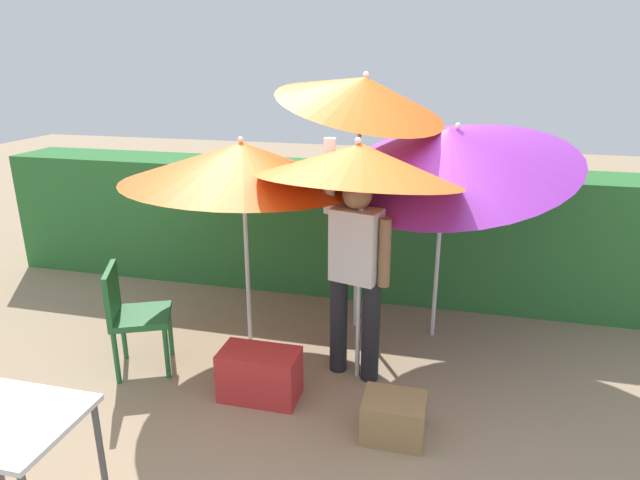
# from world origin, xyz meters

# --- Properties ---
(ground_plane) EXTENTS (24.00, 24.00, 0.00)m
(ground_plane) POSITION_xyz_m (0.00, 0.00, 0.00)
(ground_plane) COLOR #9E8466
(hedge_row) EXTENTS (8.00, 0.70, 1.36)m
(hedge_row) POSITION_xyz_m (0.00, 1.98, 0.68)
(hedge_row) COLOR #2D7033
(hedge_row) RESTS_ON ground_plane
(umbrella_rainbow) EXTENTS (2.14, 2.08, 2.26)m
(umbrella_rainbow) POSITION_xyz_m (0.92, 1.04, 1.72)
(umbrella_rainbow) COLOR silver
(umbrella_rainbow) RESTS_ON ground_plane
(umbrella_orange) EXTENTS (1.96, 1.96, 1.85)m
(umbrella_orange) POSITION_xyz_m (-0.72, 0.57, 1.61)
(umbrella_orange) COLOR silver
(umbrella_orange) RESTS_ON ground_plane
(umbrella_yellow) EXTENTS (1.51, 1.52, 1.98)m
(umbrella_yellow) POSITION_xyz_m (0.31, 0.23, 1.73)
(umbrella_yellow) COLOR silver
(umbrella_yellow) RESTS_ON ground_plane
(umbrella_navy) EXTENTS (1.53, 1.48, 2.53)m
(umbrella_navy) POSITION_xyz_m (0.17, 1.11, 2.15)
(umbrella_navy) COLOR silver
(umbrella_navy) RESTS_ON ground_plane
(person_vendor) EXTENTS (0.55, 0.31, 1.88)m
(person_vendor) POSITION_xyz_m (0.29, 0.25, 0.93)
(person_vendor) COLOR black
(person_vendor) RESTS_ON ground_plane
(chair_plastic) EXTENTS (0.58, 0.58, 0.89)m
(chair_plastic) POSITION_xyz_m (-1.44, -0.11, 0.51)
(chair_plastic) COLOR #236633
(chair_plastic) RESTS_ON ground_plane
(cooler_box) EXTENTS (0.58, 0.32, 0.38)m
(cooler_box) POSITION_xyz_m (-0.33, -0.24, 0.19)
(cooler_box) COLOR red
(cooler_box) RESTS_ON ground_plane
(crate_cardboard) EXTENTS (0.41, 0.33, 0.29)m
(crate_cardboard) POSITION_xyz_m (0.69, -0.45, 0.15)
(crate_cardboard) COLOR #9E7A4C
(crate_cardboard) RESTS_ON ground_plane
(folding_table) EXTENTS (0.80, 0.60, 0.74)m
(folding_table) POSITION_xyz_m (-1.15, -1.73, 0.65)
(folding_table) COLOR #4C4C51
(folding_table) RESTS_ON ground_plane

